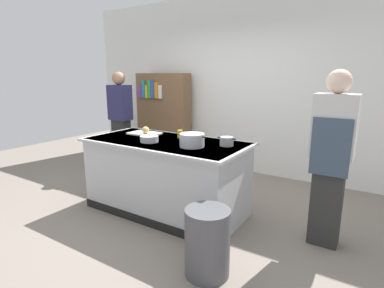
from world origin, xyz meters
TOP-DOWN VIEW (x-y plane):
  - ground_plane at (0.00, 0.00)m, footprint 10.00×10.00m
  - back_wall at (0.00, 2.10)m, footprint 6.40×0.12m
  - counter_island at (0.00, -0.00)m, footprint 1.98×0.98m
  - cutting_board at (-0.48, 0.17)m, footprint 0.40×0.28m
  - onion at (-0.42, 0.13)m, footprint 0.09×0.09m
  - stock_pot at (0.44, -0.09)m, footprint 0.34×0.27m
  - sauce_pan at (0.74, 0.15)m, footprint 0.22×0.15m
  - mixing_bowl at (-0.12, -0.16)m, footprint 0.21×0.21m
  - juice_cup at (0.06, 0.22)m, footprint 0.07×0.07m
  - trash_bin at (1.05, -0.81)m, footprint 0.38×0.38m
  - person_chef at (1.79, 0.25)m, footprint 0.38×0.25m
  - person_guest at (-1.72, 0.96)m, footprint 0.38×0.24m
  - bookshelf at (-1.43, 1.80)m, footprint 1.10×0.31m

SIDE VIEW (x-z plane):
  - ground_plane at x=0.00m, z-range 0.00..0.00m
  - trash_bin at x=1.05m, z-range 0.00..0.59m
  - counter_island at x=0.00m, z-range 0.02..0.92m
  - bookshelf at x=-1.43m, z-range 0.00..1.70m
  - cutting_board at x=-0.48m, z-range 0.90..0.92m
  - person_guest at x=-1.72m, z-range 0.05..1.77m
  - person_chef at x=1.79m, z-range 0.05..1.77m
  - mixing_bowl at x=-0.12m, z-range 0.90..0.97m
  - juice_cup at x=0.06m, z-range 0.90..1.00m
  - sauce_pan at x=0.74m, z-range 0.90..1.00m
  - onion at x=-0.42m, z-range 0.92..1.01m
  - stock_pot at x=0.44m, z-range 0.90..1.05m
  - back_wall at x=0.00m, z-range 0.00..3.00m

